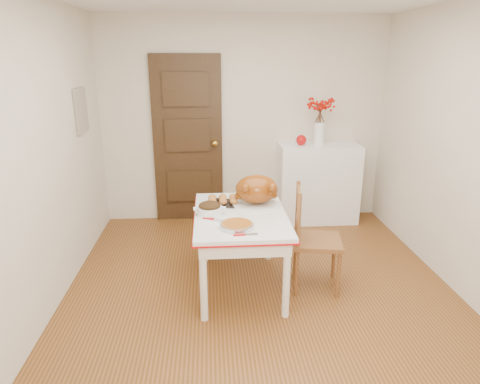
{
  "coord_description": "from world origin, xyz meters",
  "views": [
    {
      "loc": [
        -0.43,
        -3.28,
        2.04
      ],
      "look_at": [
        -0.18,
        0.26,
        0.89
      ],
      "focal_mm": 31.86,
      "sensor_mm": 36.0,
      "label": 1
    }
  ],
  "objects": [
    {
      "name": "wall_left",
      "position": [
        -1.75,
        0.0,
        1.25
      ],
      "size": [
        0.0,
        4.0,
        2.5
      ],
      "primitive_type": "cube",
      "color": "beige",
      "rests_on": "ground"
    },
    {
      "name": "wall_front",
      "position": [
        0.0,
        -2.0,
        1.25
      ],
      "size": [
        3.5,
        0.0,
        2.5
      ],
      "primitive_type": "cube",
      "color": "beige",
      "rests_on": "ground"
    },
    {
      "name": "wall_back",
      "position": [
        0.0,
        2.0,
        1.25
      ],
      "size": [
        3.5,
        0.0,
        2.5
      ],
      "primitive_type": "cube",
      "color": "beige",
      "rests_on": "ground"
    },
    {
      "name": "pie_server",
      "position": [
        -0.17,
        -0.27,
        0.72
      ],
      "size": [
        0.2,
        0.07,
        0.01
      ],
      "primitive_type": null,
      "rotation": [
        0.0,
        0.0,
        0.1
      ],
      "color": "silver",
      "rests_on": "kitchen_table"
    },
    {
      "name": "apple",
      "position": [
        0.68,
        1.78,
        1.05
      ],
      "size": [
        0.13,
        0.13,
        0.13
      ],
      "primitive_type": "sphere",
      "color": "#BE0B0C",
      "rests_on": "sideboard"
    },
    {
      "name": "rolls_tray",
      "position": [
        -0.32,
        0.46,
        0.75
      ],
      "size": [
        0.32,
        0.28,
        0.08
      ],
      "primitive_type": null,
      "rotation": [
        0.0,
        0.0,
        -0.23
      ],
      "color": "#B75F21",
      "rests_on": "kitchen_table"
    },
    {
      "name": "berry_vase",
      "position": [
        0.9,
        1.78,
        1.27
      ],
      "size": [
        0.29,
        0.29,
        0.57
      ],
      "primitive_type": null,
      "color": "white",
      "rests_on": "sideboard"
    },
    {
      "name": "stuffing_dish",
      "position": [
        -0.44,
        0.2,
        0.77
      ],
      "size": [
        0.29,
        0.23,
        0.11
      ],
      "primitive_type": null,
      "rotation": [
        0.0,
        0.0,
        -0.04
      ],
      "color": "#402911",
      "rests_on": "kitchen_table"
    },
    {
      "name": "floor",
      "position": [
        0.0,
        0.0,
        0.0
      ],
      "size": [
        3.5,
        4.0,
        0.0
      ],
      "primitive_type": "cube",
      "color": "#533210",
      "rests_on": "ground"
    },
    {
      "name": "carving_knife",
      "position": [
        -0.38,
        0.05,
        0.72
      ],
      "size": [
        0.27,
        0.18,
        0.01
      ],
      "primitive_type": null,
      "rotation": [
        0.0,
        0.0,
        -0.47
      ],
      "color": "silver",
      "rests_on": "kitchen_table"
    },
    {
      "name": "chair_oak",
      "position": [
        0.51,
        0.15,
        0.48
      ],
      "size": [
        0.49,
        0.49,
        0.95
      ],
      "primitive_type": null,
      "rotation": [
        0.0,
        0.0,
        1.4
      ],
      "color": "brown",
      "rests_on": "floor"
    },
    {
      "name": "photo_board",
      "position": [
        -1.73,
        1.2,
        1.5
      ],
      "size": [
        0.03,
        0.35,
        0.45
      ],
      "primitive_type": "cube",
      "color": "#BBAF91",
      "rests_on": "ground"
    },
    {
      "name": "pumpkin_pie",
      "position": [
        -0.23,
        -0.12,
        0.74
      ],
      "size": [
        0.33,
        0.33,
        0.06
      ],
      "primitive_type": "cylinder",
      "rotation": [
        0.0,
        0.0,
        0.29
      ],
      "color": "#9D5014",
      "rests_on": "kitchen_table"
    },
    {
      "name": "wall_right",
      "position": [
        1.75,
        0.0,
        1.25
      ],
      "size": [
        0.0,
        4.0,
        2.5
      ],
      "primitive_type": "cube",
      "color": "beige",
      "rests_on": "ground"
    },
    {
      "name": "turkey_platter",
      "position": [
        -0.01,
        0.4,
        0.86
      ],
      "size": [
        0.49,
        0.41,
        0.29
      ],
      "primitive_type": null,
      "rotation": [
        0.0,
        0.0,
        0.12
      ],
      "color": "#8F4212",
      "rests_on": "kitchen_table"
    },
    {
      "name": "drinking_glass",
      "position": [
        -0.15,
        0.64,
        0.77
      ],
      "size": [
        0.09,
        0.09,
        0.12
      ],
      "primitive_type": "cylinder",
      "rotation": [
        0.0,
        0.0,
        0.32
      ],
      "color": "white",
      "rests_on": "kitchen_table"
    },
    {
      "name": "sideboard",
      "position": [
        0.92,
        1.78,
        0.49
      ],
      "size": [
        0.99,
        0.44,
        0.99
      ],
      "primitive_type": "cube",
      "color": "white",
      "rests_on": "floor"
    },
    {
      "name": "shaker_pair",
      "position": [
        0.15,
        0.64,
        0.76
      ],
      "size": [
        0.1,
        0.06,
        0.09
      ],
      "primitive_type": null,
      "rotation": [
        0.0,
        0.0,
        0.27
      ],
      "color": "white",
      "rests_on": "kitchen_table"
    },
    {
      "name": "kitchen_table",
      "position": [
        -0.18,
        0.21,
        0.36
      ],
      "size": [
        0.82,
        1.19,
        0.71
      ],
      "primitive_type": null,
      "color": "white",
      "rests_on": "floor"
    },
    {
      "name": "door_back",
      "position": [
        -0.7,
        1.97,
        1.03
      ],
      "size": [
        0.85,
        0.06,
        2.06
      ],
      "primitive_type": "cube",
      "color": "#392414",
      "rests_on": "ground"
    }
  ]
}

